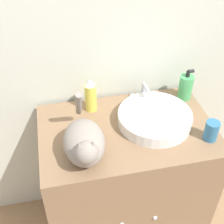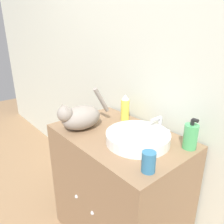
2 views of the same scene
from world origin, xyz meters
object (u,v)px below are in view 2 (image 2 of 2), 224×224
(soap_bottle, at_px, (191,136))
(cat, at_px, (80,117))
(spray_bottle, at_px, (125,108))
(cup, at_px, (149,162))

(soap_bottle, bearing_deg, cat, -152.11)
(cat, distance_m, soap_bottle, 0.66)
(cat, height_order, spray_bottle, cat)
(soap_bottle, height_order, cup, soap_bottle)
(spray_bottle, distance_m, cup, 0.60)
(soap_bottle, distance_m, cup, 0.32)
(cat, xyz_separation_m, spray_bottle, (0.08, 0.32, 0.01))
(cat, height_order, cup, cat)
(cat, distance_m, spray_bottle, 0.33)
(soap_bottle, relative_size, spray_bottle, 0.95)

